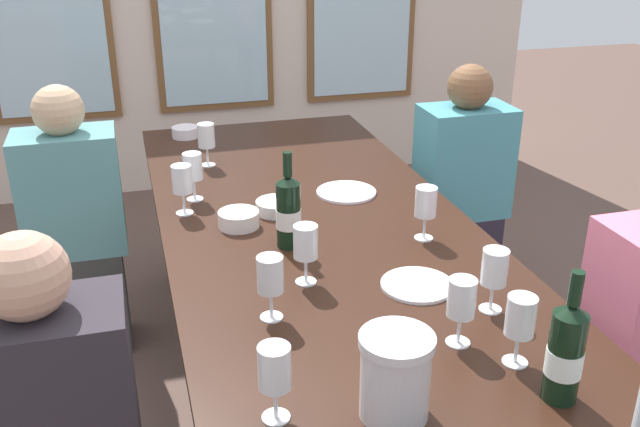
{
  "coord_description": "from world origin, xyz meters",
  "views": [
    {
      "loc": [
        -0.57,
        -2.04,
        1.72
      ],
      "look_at": [
        0.0,
        -0.0,
        0.79
      ],
      "focal_mm": 40.03,
      "sensor_mm": 36.0,
      "label": 1
    }
  ],
  "objects_px": {
    "wine_glass_3": "(270,278)",
    "metal_pitcher": "(395,376)",
    "wine_glass_0": "(206,138)",
    "wine_bottle_0": "(288,211)",
    "wine_glass_8": "(275,371)",
    "white_plate_1": "(346,192)",
    "tasting_bowl_2": "(185,132)",
    "wine_glass_4": "(426,203)",
    "wine_glass_1": "(520,319)",
    "wine_glass_9": "(494,270)",
    "dining_table": "(320,244)",
    "wine_glass_2": "(306,243)",
    "seated_person_0": "(76,231)",
    "wine_glass_7": "(462,301)",
    "white_plate_0": "(417,285)",
    "seated_person_1": "(461,197)",
    "wine_glass_6": "(182,180)",
    "wine_bottle_1": "(565,352)",
    "tasting_bowl_1": "(276,207)",
    "tasting_bowl_0": "(239,219)",
    "wine_glass_5": "(193,168)"
  },
  "relations": [
    {
      "from": "wine_glass_0",
      "to": "wine_glass_8",
      "type": "xyz_separation_m",
      "value": [
        -0.07,
        -1.58,
        0.0
      ]
    },
    {
      "from": "wine_glass_6",
      "to": "wine_glass_1",
      "type": "bearing_deg",
      "value": -59.01
    },
    {
      "from": "white_plate_1",
      "to": "wine_glass_7",
      "type": "relative_size",
      "value": 1.25
    },
    {
      "from": "wine_glass_1",
      "to": "wine_glass_7",
      "type": "relative_size",
      "value": 1.0
    },
    {
      "from": "wine_bottle_0",
      "to": "wine_glass_3",
      "type": "height_order",
      "value": "wine_bottle_0"
    },
    {
      "from": "white_plate_0",
      "to": "seated_person_1",
      "type": "bearing_deg",
      "value": 57.71
    },
    {
      "from": "tasting_bowl_2",
      "to": "wine_glass_8",
      "type": "height_order",
      "value": "wine_glass_8"
    },
    {
      "from": "white_plate_1",
      "to": "wine_bottle_1",
      "type": "distance_m",
      "value": 1.25
    },
    {
      "from": "wine_glass_3",
      "to": "wine_glass_1",
      "type": "bearing_deg",
      "value": -34.42
    },
    {
      "from": "tasting_bowl_1",
      "to": "wine_glass_1",
      "type": "height_order",
      "value": "wine_glass_1"
    },
    {
      "from": "wine_glass_3",
      "to": "wine_glass_4",
      "type": "relative_size",
      "value": 1.0
    },
    {
      "from": "wine_bottle_1",
      "to": "seated_person_1",
      "type": "distance_m",
      "value": 1.7
    },
    {
      "from": "wine_glass_7",
      "to": "wine_glass_8",
      "type": "xyz_separation_m",
      "value": [
        -0.48,
        -0.15,
        0.0
      ]
    },
    {
      "from": "tasting_bowl_0",
      "to": "wine_glass_1",
      "type": "xyz_separation_m",
      "value": [
        0.49,
        -0.92,
        0.09
      ]
    },
    {
      "from": "wine_bottle_1",
      "to": "wine_glass_9",
      "type": "relative_size",
      "value": 1.76
    },
    {
      "from": "wine_glass_0",
      "to": "wine_glass_2",
      "type": "distance_m",
      "value": 1.05
    },
    {
      "from": "tasting_bowl_2",
      "to": "wine_glass_4",
      "type": "relative_size",
      "value": 0.68
    },
    {
      "from": "wine_glass_6",
      "to": "wine_glass_0",
      "type": "bearing_deg",
      "value": 73.08
    },
    {
      "from": "wine_bottle_0",
      "to": "wine_glass_4",
      "type": "bearing_deg",
      "value": -8.99
    },
    {
      "from": "metal_pitcher",
      "to": "seated_person_1",
      "type": "xyz_separation_m",
      "value": [
        0.91,
        1.52,
        -0.31
      ]
    },
    {
      "from": "wine_glass_1",
      "to": "wine_glass_9",
      "type": "relative_size",
      "value": 1.0
    },
    {
      "from": "white_plate_0",
      "to": "tasting_bowl_0",
      "type": "xyz_separation_m",
      "value": [
        -0.41,
        0.53,
        0.02
      ]
    },
    {
      "from": "wine_glass_0",
      "to": "wine_glass_3",
      "type": "relative_size",
      "value": 1.0
    },
    {
      "from": "wine_glass_9",
      "to": "wine_glass_0",
      "type": "bearing_deg",
      "value": 113.18
    },
    {
      "from": "wine_glass_3",
      "to": "metal_pitcher",
      "type": "bearing_deg",
      "value": -69.16
    },
    {
      "from": "wine_glass_9",
      "to": "wine_bottle_0",
      "type": "bearing_deg",
      "value": 129.17
    },
    {
      "from": "wine_glass_0",
      "to": "wine_bottle_0",
      "type": "bearing_deg",
      "value": -79.74
    },
    {
      "from": "tasting_bowl_0",
      "to": "wine_glass_1",
      "type": "height_order",
      "value": "wine_glass_1"
    },
    {
      "from": "dining_table",
      "to": "wine_glass_1",
      "type": "xyz_separation_m",
      "value": [
        0.23,
        -0.85,
        0.18
      ]
    },
    {
      "from": "wine_glass_0",
      "to": "wine_glass_9",
      "type": "height_order",
      "value": "same"
    },
    {
      "from": "tasting_bowl_0",
      "to": "wine_glass_7",
      "type": "distance_m",
      "value": 0.91
    },
    {
      "from": "dining_table",
      "to": "white_plate_1",
      "type": "height_order",
      "value": "white_plate_1"
    },
    {
      "from": "wine_glass_2",
      "to": "seated_person_0",
      "type": "distance_m",
      "value": 1.26
    },
    {
      "from": "dining_table",
      "to": "wine_glass_0",
      "type": "bearing_deg",
      "value": 111.5
    },
    {
      "from": "dining_table",
      "to": "wine_glass_0",
      "type": "distance_m",
      "value": 0.77
    },
    {
      "from": "white_plate_0",
      "to": "tasting_bowl_0",
      "type": "distance_m",
      "value": 0.67
    },
    {
      "from": "white_plate_0",
      "to": "wine_glass_7",
      "type": "height_order",
      "value": "wine_glass_7"
    },
    {
      "from": "wine_bottle_0",
      "to": "seated_person_1",
      "type": "height_order",
      "value": "seated_person_1"
    },
    {
      "from": "wine_glass_2",
      "to": "seated_person_0",
      "type": "height_order",
      "value": "seated_person_0"
    },
    {
      "from": "metal_pitcher",
      "to": "tasting_bowl_1",
      "type": "xyz_separation_m",
      "value": [
        -0.01,
        1.09,
        -0.08
      ]
    },
    {
      "from": "metal_pitcher",
      "to": "wine_glass_4",
      "type": "distance_m",
      "value": 0.86
    },
    {
      "from": "white_plate_1",
      "to": "tasting_bowl_2",
      "type": "relative_size",
      "value": 1.83
    },
    {
      "from": "wine_glass_7",
      "to": "wine_glass_9",
      "type": "bearing_deg",
      "value": 38.06
    },
    {
      "from": "tasting_bowl_0",
      "to": "wine_glass_5",
      "type": "height_order",
      "value": "wine_glass_5"
    },
    {
      "from": "wine_glass_8",
      "to": "white_plate_1",
      "type": "bearing_deg",
      "value": 65.68
    },
    {
      "from": "tasting_bowl_1",
      "to": "wine_glass_1",
      "type": "relative_size",
      "value": 0.8
    },
    {
      "from": "white_plate_1",
      "to": "tasting_bowl_2",
      "type": "bearing_deg",
      "value": 120.31
    },
    {
      "from": "wine_glass_6",
      "to": "white_plate_1",
      "type": "bearing_deg",
      "value": 2.38
    },
    {
      "from": "metal_pitcher",
      "to": "dining_table",
      "type": "bearing_deg",
      "value": 83.7
    },
    {
      "from": "tasting_bowl_1",
      "to": "wine_glass_0",
      "type": "xyz_separation_m",
      "value": [
        -0.16,
        0.54,
        0.1
      ]
    }
  ]
}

